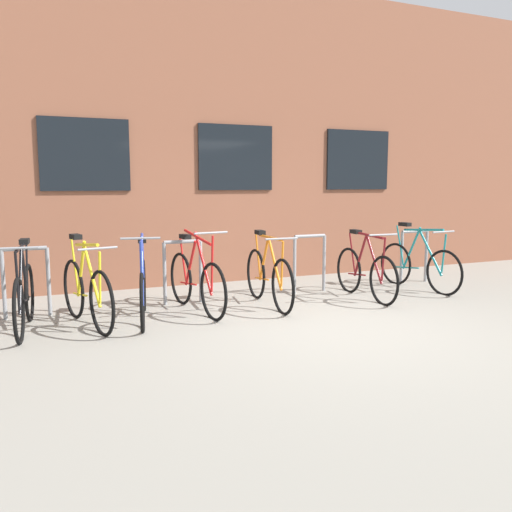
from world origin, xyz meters
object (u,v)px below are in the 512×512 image
object	(u,v)px
bicycle_black	(24,297)
bicycle_yellow	(86,292)
bicycle_maroon	(365,272)
bicycle_orange	(268,277)
bicycle_blue	(143,289)
bicycle_teal	(419,265)
bicycle_red	(196,281)

from	to	relation	value
bicycle_black	bicycle_yellow	size ratio (longest dim) A/B	0.99
bicycle_maroon	bicycle_orange	xyz separation A→B (m)	(-1.49, 0.14, 0.01)
bicycle_blue	bicycle_orange	world-z (taller)	bicycle_blue
bicycle_orange	bicycle_teal	bearing A→B (deg)	1.98
bicycle_blue	bicycle_orange	bearing A→B (deg)	3.65
bicycle_red	bicycle_blue	size ratio (longest dim) A/B	1.04
bicycle_blue	bicycle_teal	bearing A→B (deg)	2.64
bicycle_teal	bicycle_orange	bearing A→B (deg)	-178.02
bicycle_maroon	bicycle_black	size ratio (longest dim) A/B	0.98
bicycle_yellow	bicycle_teal	bearing A→B (deg)	2.35
bicycle_orange	bicycle_yellow	size ratio (longest dim) A/B	1.04
bicycle_blue	bicycle_teal	distance (m)	4.40
bicycle_blue	bicycle_black	bearing A→B (deg)	178.32
bicycle_orange	bicycle_teal	world-z (taller)	bicycle_teal
bicycle_red	bicycle_orange	size ratio (longest dim) A/B	1.00
bicycle_teal	bicycle_yellow	bearing A→B (deg)	-177.65
bicycle_maroon	bicycle_black	bearing A→B (deg)	179.20
bicycle_red	bicycle_black	size ratio (longest dim) A/B	1.05
bicycle_red	bicycle_orange	xyz separation A→B (m)	(1.01, -0.07, -0.00)
bicycle_yellow	bicycle_black	bearing A→B (deg)	176.25
bicycle_orange	bicycle_black	world-z (taller)	bicycle_black
bicycle_blue	bicycle_black	size ratio (longest dim) A/B	1.01
bicycle_teal	bicycle_black	size ratio (longest dim) A/B	1.02
bicycle_orange	bicycle_black	bearing A→B (deg)	-178.66
bicycle_maroon	bicycle_yellow	xyz separation A→B (m)	(-3.90, 0.02, 0.02)
bicycle_red	bicycle_maroon	distance (m)	2.51
bicycle_teal	bicycle_maroon	bearing A→B (deg)	-168.95
bicycle_red	bicycle_maroon	world-z (taller)	bicycle_red
bicycle_red	bicycle_yellow	bearing A→B (deg)	-172.57
bicycle_maroon	bicycle_yellow	bearing A→B (deg)	179.71
bicycle_teal	bicycle_yellow	size ratio (longest dim) A/B	1.01
bicycle_orange	bicycle_black	size ratio (longest dim) A/B	1.05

